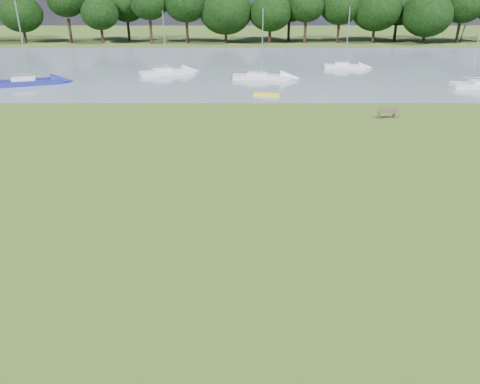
{
  "coord_description": "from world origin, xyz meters",
  "views": [
    {
      "loc": [
        0.81,
        -20.22,
        9.87
      ],
      "look_at": [
        0.82,
        -2.0,
        1.77
      ],
      "focal_mm": 35.0,
      "sensor_mm": 36.0,
      "label": 1
    }
  ],
  "objects_px": {
    "sailboat_3": "(166,71)",
    "sailboat_4": "(28,80)",
    "riverbank_bench": "(387,113)",
    "sailboat_0": "(261,75)",
    "kayak": "(267,95)",
    "sailboat_5": "(345,65)"
  },
  "relations": [
    {
      "from": "sailboat_3",
      "to": "sailboat_4",
      "type": "distance_m",
      "value": 15.11
    },
    {
      "from": "riverbank_bench",
      "to": "sailboat_3",
      "type": "height_order",
      "value": "sailboat_3"
    },
    {
      "from": "riverbank_bench",
      "to": "sailboat_3",
      "type": "distance_m",
      "value": 28.57
    },
    {
      "from": "sailboat_4",
      "to": "sailboat_0",
      "type": "bearing_deg",
      "value": -13.13
    },
    {
      "from": "sailboat_3",
      "to": "sailboat_4",
      "type": "xyz_separation_m",
      "value": [
        -13.74,
        -6.29,
        0.06
      ]
    },
    {
      "from": "kayak",
      "to": "sailboat_0",
      "type": "distance_m",
      "value": 8.77
    },
    {
      "from": "kayak",
      "to": "sailboat_3",
      "type": "distance_m",
      "value": 16.32
    },
    {
      "from": "kayak",
      "to": "sailboat_3",
      "type": "height_order",
      "value": "sailboat_3"
    },
    {
      "from": "riverbank_bench",
      "to": "kayak",
      "type": "distance_m",
      "value": 12.29
    },
    {
      "from": "kayak",
      "to": "sailboat_5",
      "type": "distance_m",
      "value": 19.35
    },
    {
      "from": "riverbank_bench",
      "to": "sailboat_0",
      "type": "xyz_separation_m",
      "value": [
        -9.46,
        16.82,
        0.02
      ]
    },
    {
      "from": "kayak",
      "to": "sailboat_3",
      "type": "bearing_deg",
      "value": 148.93
    },
    {
      "from": "kayak",
      "to": "sailboat_5",
      "type": "bearing_deg",
      "value": 70.66
    },
    {
      "from": "riverbank_bench",
      "to": "sailboat_0",
      "type": "distance_m",
      "value": 19.29
    },
    {
      "from": "sailboat_5",
      "to": "kayak",
      "type": "bearing_deg",
      "value": -116.94
    },
    {
      "from": "kayak",
      "to": "sailboat_4",
      "type": "relative_size",
      "value": 0.27
    },
    {
      "from": "riverbank_bench",
      "to": "sailboat_3",
      "type": "bearing_deg",
      "value": 132.33
    },
    {
      "from": "sailboat_0",
      "to": "kayak",
      "type": "bearing_deg",
      "value": -83.17
    },
    {
      "from": "sailboat_4",
      "to": "kayak",
      "type": "bearing_deg",
      "value": -32.93
    },
    {
      "from": "riverbank_bench",
      "to": "sailboat_4",
      "type": "xyz_separation_m",
      "value": [
        -34.42,
        13.42,
        0.12
      ]
    },
    {
      "from": "riverbank_bench",
      "to": "sailboat_3",
      "type": "relative_size",
      "value": 0.21
    },
    {
      "from": "sailboat_3",
      "to": "sailboat_4",
      "type": "relative_size",
      "value": 0.75
    }
  ]
}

